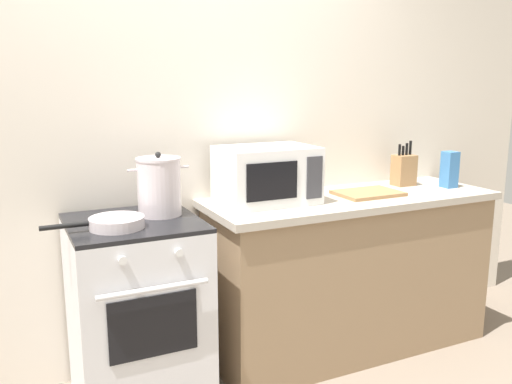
% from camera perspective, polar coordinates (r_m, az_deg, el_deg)
% --- Properties ---
extents(back_wall, '(4.40, 0.10, 2.50)m').
position_cam_1_polar(back_wall, '(3.08, -2.74, 5.86)').
color(back_wall, silver).
rests_on(back_wall, ground_plane).
extents(lower_cabinet_right, '(1.64, 0.56, 0.88)m').
position_cam_1_polar(lower_cabinet_right, '(3.25, 9.80, -8.70)').
color(lower_cabinet_right, '#8C7051').
rests_on(lower_cabinet_right, ground_plane).
extents(countertop_right, '(1.70, 0.60, 0.04)m').
position_cam_1_polar(countertop_right, '(3.12, 10.09, -0.75)').
color(countertop_right, '#ADA393').
rests_on(countertop_right, lower_cabinet_right).
extents(stove, '(0.60, 0.64, 0.92)m').
position_cam_1_polar(stove, '(2.74, -12.36, -12.32)').
color(stove, silver).
rests_on(stove, ground_plane).
extents(stock_pot, '(0.30, 0.22, 0.31)m').
position_cam_1_polar(stock_pot, '(2.64, -10.17, 0.59)').
color(stock_pot, silver).
rests_on(stock_pot, stove).
extents(frying_pan, '(0.44, 0.24, 0.05)m').
position_cam_1_polar(frying_pan, '(2.47, -14.62, -3.14)').
color(frying_pan, silver).
rests_on(frying_pan, stove).
extents(microwave, '(0.50, 0.37, 0.30)m').
position_cam_1_polar(microwave, '(2.87, 1.13, 1.83)').
color(microwave, white).
rests_on(microwave, countertop_right).
extents(cutting_board, '(0.36, 0.26, 0.02)m').
position_cam_1_polar(cutting_board, '(3.15, 11.71, -0.12)').
color(cutting_board, '#997047').
rests_on(cutting_board, countertop_right).
extents(knife_block, '(0.13, 0.10, 0.28)m').
position_cam_1_polar(knife_block, '(3.48, 15.31, 2.28)').
color(knife_block, '#997047').
rests_on(knife_block, countertop_right).
extents(pasta_box, '(0.08, 0.08, 0.22)m').
position_cam_1_polar(pasta_box, '(3.49, 19.71, 2.24)').
color(pasta_box, teal).
rests_on(pasta_box, countertop_right).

